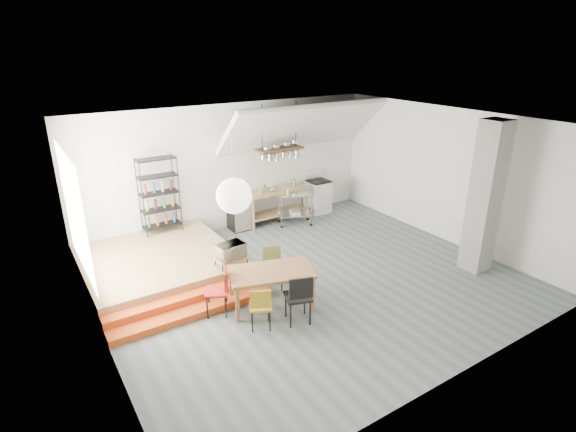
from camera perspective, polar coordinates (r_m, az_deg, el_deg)
floor at (r=9.36m, az=2.77°, el=-8.05°), size 8.00×8.00×0.00m
wall_back at (r=11.59m, az=-7.19°, el=6.16°), size 8.00×0.04×3.20m
wall_left at (r=7.30m, az=-23.63°, el=-4.69°), size 0.04×7.00×3.20m
wall_right at (r=11.40m, az=19.62°, el=4.83°), size 0.04×7.00×3.20m
ceiling at (r=8.29m, az=3.17°, el=11.65°), size 8.00×7.00×0.02m
slope_ceiling at (r=11.76m, az=1.98°, el=11.26°), size 4.40×1.44×1.32m
window_pane at (r=8.63m, az=-25.48°, el=0.32°), size 0.02×2.50×2.20m
platform at (r=9.94m, az=-16.06°, el=-5.80°), size 3.00×3.00×0.40m
step_lower at (r=8.37m, az=-11.85°, el=-11.86°), size 3.00×0.35×0.13m
step_upper at (r=8.62m, az=-12.75°, el=-10.38°), size 3.00×0.35×0.27m
concrete_column at (r=10.03m, az=23.76°, el=2.11°), size 0.50×0.50×3.20m
kitchen_counter at (r=12.08m, az=-1.55°, el=2.10°), size 1.80×0.60×0.91m
stove at (r=12.87m, az=3.78°, el=2.59°), size 0.60×0.60×1.18m
pot_rack at (r=11.53m, az=-0.91°, el=8.17°), size 1.20×0.50×1.43m
wire_shelving at (r=10.72m, az=-16.06°, el=2.72°), size 0.88×0.38×1.80m
microwave_shelf at (r=9.06m, az=-7.23°, el=-5.36°), size 0.60×0.40×0.16m
paper_lantern at (r=7.48m, az=-6.86°, el=2.56°), size 0.60×0.60×0.60m
dining_table at (r=8.20m, az=-2.21°, el=-7.44°), size 1.70×1.26×0.72m
chair_mustard at (r=7.65m, az=-3.51°, el=-11.17°), size 0.49×0.49×0.80m
chair_black at (r=7.74m, az=1.42°, el=-9.99°), size 0.55×0.55×0.94m
chair_olive at (r=8.90m, az=-2.00°, el=-6.07°), size 0.50×0.50×0.83m
chair_red at (r=8.12m, az=-8.60°, el=-8.98°), size 0.54×0.54×0.87m
rolling_cart at (r=11.90m, az=0.89°, el=1.45°), size 0.97×0.77×0.85m
mini_fridge at (r=11.70m, az=-6.28°, el=0.17°), size 0.47×0.47×0.81m
microwave at (r=8.99m, az=-7.27°, el=-4.41°), size 0.58×0.43×0.30m
bowl at (r=11.84m, az=-2.26°, el=3.29°), size 0.31×0.31×0.06m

